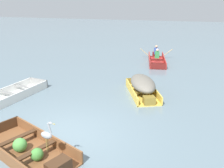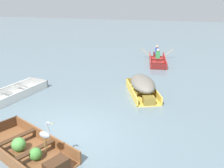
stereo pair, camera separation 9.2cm
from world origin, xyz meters
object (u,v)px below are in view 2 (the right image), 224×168
(dinghy_wooden_brown_foreground, at_px, (28,150))
(rowboat_red_with_crew, at_px, (157,59))
(skiff_white_near_moored, at_px, (15,94))
(heron_on_dinghy, at_px, (45,134))
(skiff_yellow_mid_moored, at_px, (143,85))

(dinghy_wooden_brown_foreground, height_order, rowboat_red_with_crew, rowboat_red_with_crew)
(skiff_white_near_moored, height_order, heron_on_dinghy, heron_on_dinghy)
(dinghy_wooden_brown_foreground, bearing_deg, skiff_yellow_mid_moored, 66.32)
(dinghy_wooden_brown_foreground, bearing_deg, skiff_white_near_moored, 130.33)
(skiff_yellow_mid_moored, xyz_separation_m, rowboat_red_with_crew, (0.00, 6.12, -0.26))
(dinghy_wooden_brown_foreground, relative_size, skiff_yellow_mid_moored, 1.20)
(skiff_white_near_moored, bearing_deg, skiff_yellow_mid_moored, 17.94)
(skiff_yellow_mid_moored, xyz_separation_m, heron_on_dinghy, (-1.56, -5.46, 0.45))
(dinghy_wooden_brown_foreground, xyz_separation_m, heron_on_dinghy, (0.73, -0.24, 0.75))
(skiff_white_near_moored, relative_size, skiff_yellow_mid_moored, 1.06)
(skiff_white_near_moored, xyz_separation_m, rowboat_red_with_crew, (5.28, 7.83, 0.06))
(dinghy_wooden_brown_foreground, bearing_deg, rowboat_red_with_crew, 78.57)
(rowboat_red_with_crew, bearing_deg, dinghy_wooden_brown_foreground, -101.43)
(skiff_yellow_mid_moored, distance_m, heron_on_dinghy, 5.70)
(skiff_white_near_moored, distance_m, heron_on_dinghy, 5.34)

